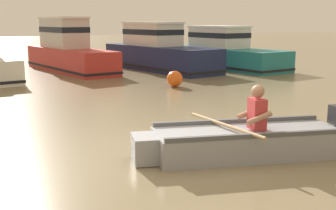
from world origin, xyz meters
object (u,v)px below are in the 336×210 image
(moored_boat_red, at_px, (68,51))
(mooring_buoy, at_px, (175,79))
(rowboat_with_person, at_px, (243,141))
(moored_boat_teal, at_px, (224,52))
(moored_boat_navy, at_px, (158,52))

(moored_boat_red, distance_m, mooring_buoy, 6.88)
(rowboat_with_person, distance_m, moored_boat_teal, 14.04)
(rowboat_with_person, height_order, moored_boat_navy, moored_boat_navy)
(moored_boat_navy, bearing_deg, mooring_buoy, -107.51)
(moored_boat_red, distance_m, moored_boat_navy, 4.05)
(rowboat_with_person, height_order, mooring_buoy, rowboat_with_person)
(moored_boat_red, bearing_deg, moored_boat_navy, -18.94)
(rowboat_with_person, bearing_deg, moored_boat_teal, 59.37)
(moored_boat_red, relative_size, moored_boat_navy, 0.97)
(moored_boat_navy, distance_m, moored_boat_teal, 3.26)
(moored_boat_red, height_order, moored_boat_navy, moored_boat_red)
(rowboat_with_person, xyz_separation_m, mooring_buoy, (2.29, 7.43, 0.02))
(moored_boat_red, bearing_deg, mooring_buoy, -71.31)
(mooring_buoy, bearing_deg, moored_boat_navy, 72.49)
(rowboat_with_person, bearing_deg, moored_boat_navy, 72.69)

